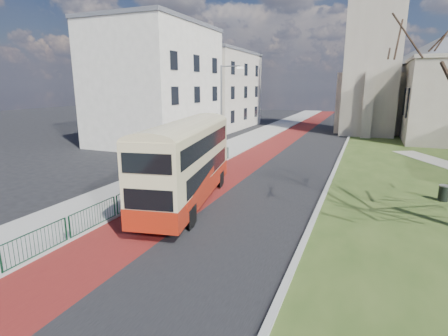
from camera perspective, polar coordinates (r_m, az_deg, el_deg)
The scene contains 13 objects.
ground at distance 15.84m, azimuth -10.77°, elevation -10.50°, with size 160.00×160.00×0.00m, color black.
road_carriageway at distance 33.34m, azimuth 10.49°, elevation 2.14°, with size 9.00×120.00×0.01m, color black.
bus_lane at distance 33.97m, azimuth 6.03°, elevation 2.49°, with size 3.40×120.00×0.01m, color #591414.
pavement_west at distance 35.19m, azimuth 0.08°, elevation 3.03°, with size 4.00×120.00×0.12m, color gray.
kerb_west at distance 34.50m, azimuth 3.16°, elevation 2.81°, with size 0.25×120.00×0.13m, color #999993.
kerb_east at distance 34.69m, azimuth 18.64°, elevation 2.19°, with size 0.25×80.00×0.13m, color #999993.
pedestrian_railing at distance 20.33m, azimuth -11.73°, elevation -3.50°, with size 0.07×24.00×1.12m.
gothic_church at distance 50.72m, azimuth 28.92°, elevation 19.45°, with size 16.38×18.00×40.00m.
street_block_near at distance 40.60m, azimuth -10.97°, elevation 13.32°, with size 10.30×14.30×13.00m.
street_block_far at distance 54.72m, azimuth -1.55°, elevation 12.70°, with size 10.30×16.30×11.50m.
streetlamp at distance 32.58m, azimuth -0.19°, elevation 10.24°, with size 2.13×0.18×8.00m.
bus at distance 18.79m, azimuth -6.11°, elevation 1.45°, with size 4.43×10.74×4.38m.
litter_bin at distance 23.03m, azimuth 32.23°, elevation -3.48°, with size 0.65×0.65×0.91m.
Camera 1 is at (8.09, -12.06, 6.33)m, focal length 28.00 mm.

